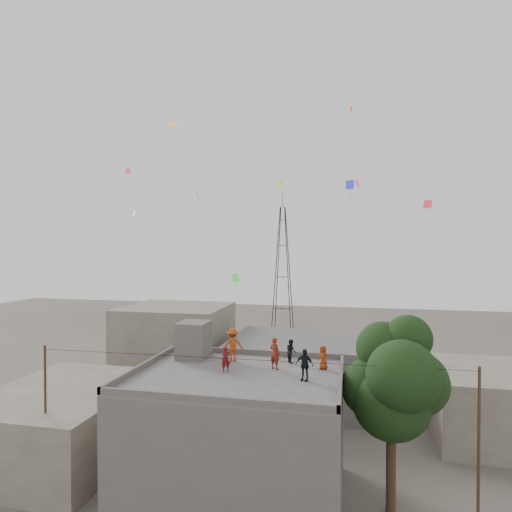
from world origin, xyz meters
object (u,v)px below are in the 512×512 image
Objects in this scene: tree at (395,381)px; transmission_tower at (283,270)px; person_red_adult at (275,353)px; stair_head_box at (194,340)px; person_dark_adult at (304,365)px.

transmission_tower reaches higher than tree.
tree is 5.65× the size of person_red_adult.
person_dark_adult is (6.48, -2.83, -0.27)m from stair_head_box.
person_red_adult is at bearing 172.76° from tree.
transmission_tower is at bearing 106.09° from tree.
stair_head_box is 37.46m from transmission_tower.
stair_head_box reaches higher than person_dark_adult.
transmission_tower reaches higher than person_dark_adult.
tree is at bearing -10.74° from stair_head_box.
person_red_adult is (5.62, -38.67, -2.16)m from transmission_tower.
transmission_tower reaches higher than person_red_adult.
stair_head_box is 0.10× the size of transmission_tower.
person_red_adult is (4.82, -1.27, -0.19)m from stair_head_box.
transmission_tower is 39.14m from person_red_adult.
stair_head_box is at bearing 169.26° from tree.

